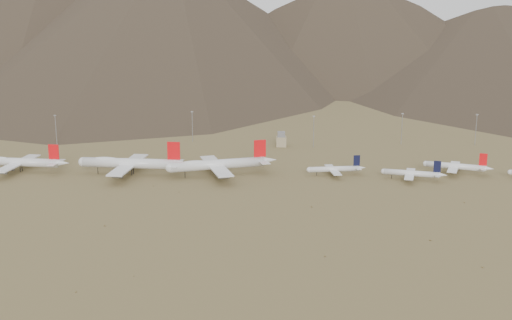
{
  "coord_description": "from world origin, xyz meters",
  "views": [
    {
      "loc": [
        22.98,
        -386.77,
        110.89
      ],
      "look_at": [
        11.97,
        30.0,
        10.25
      ],
      "focal_mm": 45.0,
      "sensor_mm": 36.0,
      "label": 1
    }
  ],
  "objects_px": {
    "widebody_east": "(218,164)",
    "widebody_west": "(19,162)",
    "narrowbody_a": "(335,169)",
    "control_tower": "(281,140)",
    "narrowbody_b": "(413,173)",
    "widebody_centre": "(131,163)"
  },
  "relations": [
    {
      "from": "widebody_centre",
      "to": "widebody_east",
      "type": "height_order",
      "value": "widebody_centre"
    },
    {
      "from": "control_tower",
      "to": "widebody_west",
      "type": "bearing_deg",
      "value": -154.5
    },
    {
      "from": "narrowbody_b",
      "to": "widebody_centre",
      "type": "bearing_deg",
      "value": -167.86
    },
    {
      "from": "widebody_east",
      "to": "narrowbody_b",
      "type": "xyz_separation_m",
      "value": [
        127.59,
        -8.07,
        -3.3
      ]
    },
    {
      "from": "widebody_east",
      "to": "widebody_west",
      "type": "bearing_deg",
      "value": 159.44
    },
    {
      "from": "narrowbody_a",
      "to": "narrowbody_b",
      "type": "distance_m",
      "value": 50.43
    },
    {
      "from": "narrowbody_b",
      "to": "control_tower",
      "type": "distance_m",
      "value": 131.41
    },
    {
      "from": "widebody_west",
      "to": "narrowbody_a",
      "type": "xyz_separation_m",
      "value": [
        215.28,
        -3.76,
        -2.5
      ]
    },
    {
      "from": "widebody_west",
      "to": "narrowbody_b",
      "type": "bearing_deg",
      "value": 3.03
    },
    {
      "from": "narrowbody_a",
      "to": "control_tower",
      "type": "xyz_separation_m",
      "value": [
        -35.23,
        89.64,
        0.98
      ]
    },
    {
      "from": "widebody_east",
      "to": "narrowbody_a",
      "type": "height_order",
      "value": "widebody_east"
    },
    {
      "from": "widebody_centre",
      "to": "narrowbody_a",
      "type": "distance_m",
      "value": 137.41
    },
    {
      "from": "narrowbody_b",
      "to": "narrowbody_a",
      "type": "bearing_deg",
      "value": -177.84
    },
    {
      "from": "widebody_west",
      "to": "widebody_centre",
      "type": "height_order",
      "value": "widebody_centre"
    },
    {
      "from": "widebody_east",
      "to": "narrowbody_b",
      "type": "bearing_deg",
      "value": -21.37
    },
    {
      "from": "widebody_east",
      "to": "control_tower",
      "type": "height_order",
      "value": "widebody_east"
    },
    {
      "from": "widebody_west",
      "to": "control_tower",
      "type": "relative_size",
      "value": 5.55
    },
    {
      "from": "widebody_west",
      "to": "narrowbody_b",
      "type": "height_order",
      "value": "widebody_west"
    },
    {
      "from": "narrowbody_a",
      "to": "widebody_west",
      "type": "bearing_deg",
      "value": 170.65
    },
    {
      "from": "widebody_centre",
      "to": "widebody_east",
      "type": "relative_size",
      "value": 1.06
    },
    {
      "from": "widebody_east",
      "to": "narrowbody_b",
      "type": "relative_size",
      "value": 1.79
    },
    {
      "from": "widebody_west",
      "to": "widebody_east",
      "type": "bearing_deg",
      "value": 3.42
    }
  ]
}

